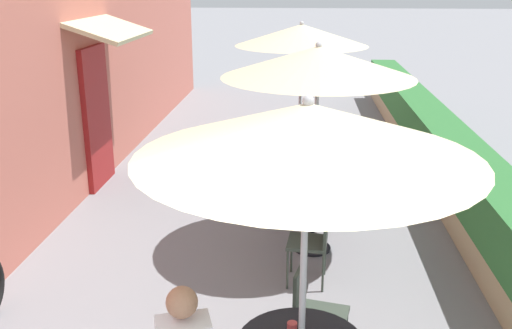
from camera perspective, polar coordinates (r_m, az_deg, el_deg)
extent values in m
cube|color=#C66B5B|center=(9.43, -15.62, 11.82)|extent=(0.24, 14.43, 4.20)
cube|color=maroon|center=(8.87, -15.62, 4.56)|extent=(0.08, 0.96, 2.10)
cube|color=beige|center=(8.57, -14.37, 13.03)|extent=(0.78, 1.80, 0.30)
cube|color=tan|center=(9.40, 17.27, -0.07)|extent=(0.44, 13.43, 0.45)
cube|color=#2D6B33|center=(9.26, 17.56, 2.90)|extent=(0.60, 12.76, 0.56)
cylinder|color=#B7B7BC|center=(3.75, 4.71, -12.13)|extent=(0.04, 0.04, 2.31)
cone|color=beige|center=(3.35, 5.17, 3.41)|extent=(2.09, 2.09, 0.33)
sphere|color=#B7B7BC|center=(3.31, 5.26, 6.34)|extent=(0.07, 0.07, 0.07)
cube|color=#384238|center=(4.77, 6.59, -14.88)|extent=(0.48, 0.48, 0.04)
cube|color=#384238|center=(4.68, 4.41, -12.42)|extent=(0.11, 0.38, 0.42)
cylinder|color=#384238|center=(5.06, 4.81, -15.66)|extent=(0.02, 0.02, 0.45)
sphere|color=#A87556|center=(3.62, -7.43, -13.50)|extent=(0.20, 0.20, 0.20)
cylinder|color=#B73D3D|center=(4.03, 3.63, -16.05)|extent=(0.07, 0.07, 0.09)
cylinder|color=black|center=(6.82, 5.60, -8.27)|extent=(0.44, 0.44, 0.02)
cylinder|color=black|center=(6.67, 5.70, -5.55)|extent=(0.06, 0.06, 0.71)
cylinder|color=black|center=(6.54, 5.79, -2.73)|extent=(0.87, 0.87, 0.02)
cylinder|color=#B7B7BC|center=(6.39, 5.92, 0.93)|extent=(0.04, 0.04, 2.31)
cone|color=beige|center=(6.17, 6.23, 10.18)|extent=(2.09, 2.09, 0.33)
sphere|color=#B7B7BC|center=(6.15, 6.29, 11.79)|extent=(0.07, 0.07, 0.07)
cube|color=#384238|center=(7.35, 6.18, -2.54)|extent=(0.43, 0.43, 0.04)
cube|color=#384238|center=(7.30, 4.78, -0.91)|extent=(0.06, 0.38, 0.42)
cylinder|color=#384238|center=(7.26, 7.44, -4.77)|extent=(0.02, 0.02, 0.45)
cylinder|color=#384238|center=(7.60, 7.57, -3.72)|extent=(0.02, 0.02, 0.45)
cylinder|color=#384238|center=(7.28, 4.60, -4.61)|extent=(0.02, 0.02, 0.45)
cylinder|color=#384238|center=(7.61, 4.86, -3.57)|extent=(0.02, 0.02, 0.45)
cylinder|color=#23232D|center=(7.35, 7.48, -4.40)|extent=(0.11, 0.11, 0.47)
cylinder|color=#23232D|center=(7.50, 7.54, -3.93)|extent=(0.11, 0.11, 0.47)
cube|color=#23232D|center=(7.32, 6.90, -1.99)|extent=(0.39, 0.33, 0.12)
cube|color=white|center=(7.25, 6.11, -0.09)|extent=(0.25, 0.36, 0.50)
sphere|color=#A87556|center=(7.14, 6.37, 2.73)|extent=(0.20, 0.20, 0.20)
cube|color=#384238|center=(5.93, 5.15, -7.78)|extent=(0.43, 0.43, 0.04)
cube|color=#384238|center=(5.83, 7.02, -6.04)|extent=(0.06, 0.38, 0.42)
cylinder|color=#384238|center=(6.21, 3.56, -8.82)|extent=(0.02, 0.02, 0.45)
cylinder|color=#384238|center=(5.89, 3.16, -10.39)|extent=(0.02, 0.02, 0.45)
cylinder|color=#384238|center=(6.18, 6.91, -9.03)|extent=(0.02, 0.02, 0.45)
cylinder|color=#384238|center=(5.87, 6.71, -10.63)|extent=(0.02, 0.02, 0.45)
cylinder|color=black|center=(9.55, 4.25, -0.34)|extent=(0.44, 0.44, 0.02)
cylinder|color=black|center=(9.44, 4.30, 1.69)|extent=(0.06, 0.06, 0.71)
cylinder|color=black|center=(9.35, 4.35, 3.76)|extent=(0.87, 0.87, 0.02)
cylinder|color=#B7B7BC|center=(9.25, 4.42, 6.37)|extent=(0.04, 0.04, 2.31)
cone|color=beige|center=(9.10, 4.58, 12.79)|extent=(2.09, 2.09, 0.33)
sphere|color=#B7B7BC|center=(9.08, 4.61, 13.89)|extent=(0.07, 0.07, 0.07)
cube|color=#384238|center=(10.06, 6.67, 3.16)|extent=(0.55, 0.55, 0.04)
cube|color=#384238|center=(10.10, 5.80, 4.48)|extent=(0.23, 0.34, 0.42)
cylinder|color=#384238|center=(9.89, 7.00, 1.52)|extent=(0.02, 0.02, 0.45)
cylinder|color=#384238|center=(10.19, 8.00, 1.98)|extent=(0.02, 0.02, 0.45)
cylinder|color=#384238|center=(10.06, 5.22, 1.87)|extent=(0.02, 0.02, 0.45)
cylinder|color=#384238|center=(10.36, 6.26, 2.32)|extent=(0.02, 0.02, 0.45)
cube|color=#384238|center=(8.80, 1.63, 1.07)|extent=(0.55, 0.55, 0.04)
cube|color=#384238|center=(8.64, 2.65, 2.18)|extent=(0.23, 0.34, 0.42)
cylinder|color=#384238|center=(9.10, 1.33, 0.18)|extent=(0.02, 0.02, 0.45)
cylinder|color=#384238|center=(8.83, -0.01, -0.40)|extent=(0.02, 0.02, 0.45)
cylinder|color=#384238|center=(8.91, 3.23, -0.24)|extent=(0.02, 0.02, 0.45)
cylinder|color=#384238|center=(8.63, 1.92, -0.85)|extent=(0.02, 0.02, 0.45)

